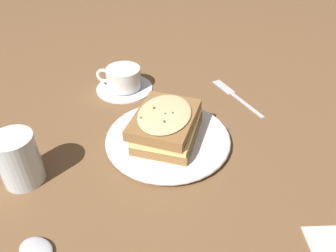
% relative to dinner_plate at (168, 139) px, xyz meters
% --- Properties ---
extents(ground_plane, '(2.40, 2.40, 0.00)m').
position_rel_dinner_plate_xyz_m(ground_plane, '(-0.01, 0.01, -0.01)').
color(ground_plane, brown).
extents(dinner_plate, '(0.26, 0.26, 0.02)m').
position_rel_dinner_plate_xyz_m(dinner_plate, '(0.00, 0.00, 0.00)').
color(dinner_plate, white).
rests_on(dinner_plate, ground_plane).
extents(sandwich, '(0.18, 0.17, 0.06)m').
position_rel_dinner_plate_xyz_m(sandwich, '(0.00, -0.00, 0.04)').
color(sandwich, olive).
rests_on(sandwich, dinner_plate).
extents(teacup_with_saucer, '(0.15, 0.15, 0.06)m').
position_rel_dinner_plate_xyz_m(teacup_with_saucer, '(-0.22, -0.10, 0.02)').
color(teacup_with_saucer, white).
rests_on(teacup_with_saucer, ground_plane).
extents(water_glass, '(0.07, 0.07, 0.10)m').
position_rel_dinner_plate_xyz_m(water_glass, '(0.08, -0.27, 0.04)').
color(water_glass, silver).
rests_on(water_glass, ground_plane).
extents(fork, '(0.18, 0.09, 0.00)m').
position_rel_dinner_plate_xyz_m(fork, '(-0.18, 0.18, -0.01)').
color(fork, silver).
rests_on(fork, ground_plane).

